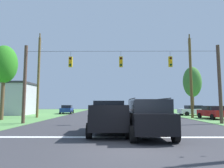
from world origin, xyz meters
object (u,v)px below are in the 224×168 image
object	(u,v)px
utility_pole_near_left	(39,75)
tree_roadside_right	(192,82)
utility_pole_mid_right	(191,77)
tree_roadside_far_right	(4,65)
distant_car_oncoming	(67,109)
suv_black	(147,117)
distant_car_far_parked	(213,112)
distant_car_crossing_white	(193,110)
pickup_truck	(109,117)
overhead_signal_span	(122,80)

from	to	relation	value
utility_pole_near_left	tree_roadside_right	size ratio (longest dim) A/B	1.36
utility_pole_mid_right	tree_roadside_far_right	xyz separation A→B (m)	(-21.78, -3.09, 0.91)
distant_car_oncoming	utility_pole_near_left	size ratio (longest dim) A/B	0.40
distant_car_oncoming	utility_pole_mid_right	world-z (taller)	utility_pole_mid_right
suv_black	tree_roadside_right	xyz separation A→B (m)	(11.70, 23.09, 4.41)
suv_black	distant_car_oncoming	distance (m)	26.21
distant_car_far_parked	distant_car_crossing_white	bearing A→B (deg)	87.12
suv_black	utility_pole_mid_right	world-z (taller)	utility_pole_mid_right
distant_car_far_parked	tree_roadside_right	xyz separation A→B (m)	(1.92, 10.51, 4.68)
pickup_truck	distant_car_far_parked	bearing A→B (deg)	43.16
utility_pole_near_left	tree_roadside_far_right	world-z (taller)	utility_pole_near_left
overhead_signal_span	pickup_truck	size ratio (longest dim) A/B	3.30
overhead_signal_span	tree_roadside_right	xyz separation A→B (m)	(12.80, 16.09, 1.58)
distant_car_crossing_white	tree_roadside_right	size ratio (longest dim) A/B	0.55
tree_roadside_far_right	distant_car_oncoming	bearing A→B (deg)	73.98
utility_pole_near_left	suv_black	bearing A→B (deg)	-51.30
distant_car_crossing_white	tree_roadside_far_right	xyz separation A→B (m)	(-24.04, -8.38, 5.27)
distant_car_oncoming	tree_roadside_far_right	world-z (taller)	tree_roadside_far_right
tree_roadside_far_right	pickup_truck	bearing A→B (deg)	-38.12
distant_car_crossing_white	tree_roadside_right	xyz separation A→B (m)	(1.59, 4.03, 4.68)
utility_pole_near_left	tree_roadside_far_right	size ratio (longest dim) A/B	1.34
distant_car_far_parked	tree_roadside_far_right	size ratio (longest dim) A/B	0.54
distant_car_far_parked	tree_roadside_right	world-z (taller)	tree_roadside_right
distant_car_oncoming	pickup_truck	bearing A→B (deg)	-70.84
pickup_truck	tree_roadside_right	bearing A→B (deg)	57.47
distant_car_far_parked	utility_pole_near_left	size ratio (longest dim) A/B	0.40
utility_pole_mid_right	tree_roadside_far_right	bearing A→B (deg)	-171.92
utility_pole_near_left	tree_roadside_right	world-z (taller)	utility_pole_near_left
distant_car_oncoming	utility_pole_mid_right	xyz separation A→B (m)	(17.89, -10.44, 4.36)
distant_car_oncoming	utility_pole_mid_right	size ratio (longest dim) A/B	0.42
tree_roadside_right	tree_roadside_far_right	bearing A→B (deg)	-154.17
overhead_signal_span	distant_car_oncoming	size ratio (longest dim) A/B	4.06
pickup_truck	tree_roadside_far_right	bearing A→B (deg)	141.88
overhead_signal_span	distant_car_crossing_white	size ratio (longest dim) A/B	4.06
utility_pole_near_left	tree_roadside_right	xyz separation A→B (m)	(23.20, 8.72, 0.01)
tree_roadside_far_right	distant_car_far_parked	bearing A→B (deg)	4.57
tree_roadside_right	distant_car_crossing_white	bearing A→B (deg)	-111.57
suv_black	distant_car_oncoming	xyz separation A→B (m)	(-10.05, 24.21, -0.27)
distant_car_oncoming	utility_pole_near_left	xyz separation A→B (m)	(-1.46, -9.85, 4.67)
overhead_signal_span	distant_car_oncoming	distance (m)	19.65
utility_pole_near_left	pickup_truck	bearing A→B (deg)	-54.09
overhead_signal_span	distant_car_oncoming	world-z (taller)	overhead_signal_span
suv_black	tree_roadside_far_right	world-z (taller)	tree_roadside_far_right
utility_pole_mid_right	tree_roadside_right	bearing A→B (deg)	67.51
overhead_signal_span	tree_roadside_right	bearing A→B (deg)	51.50
overhead_signal_span	pickup_truck	xyz separation A→B (m)	(-1.03, -5.59, -2.93)
suv_black	tree_roadside_right	distance (m)	26.25
overhead_signal_span	tree_roadside_far_right	bearing A→B (deg)	164.00
tree_roadside_far_right	tree_roadside_right	bearing A→B (deg)	25.83
distant_car_oncoming	tree_roadside_right	world-z (taller)	tree_roadside_right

